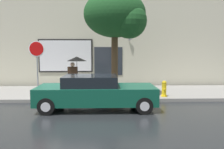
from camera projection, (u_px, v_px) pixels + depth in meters
ground_plane at (72, 108)px, 9.17m from camera, size 60.00×60.00×0.00m
sidewalk at (80, 93)px, 12.15m from camera, size 20.00×4.00×0.15m
building_facade at (83, 33)px, 14.27m from camera, size 20.00×0.67×7.00m
parked_car at (95, 92)px, 8.99m from camera, size 4.71×1.90×1.36m
fire_hydrant at (164, 89)px, 10.75m from camera, size 0.30×0.44×0.77m
pedestrian_with_umbrella at (75, 64)px, 11.24m from camera, size 1.00×1.00×1.92m
street_tree at (118, 16)px, 10.63m from camera, size 2.99×2.54×5.08m
stop_sign at (37, 57)px, 10.66m from camera, size 0.76×0.10×2.68m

